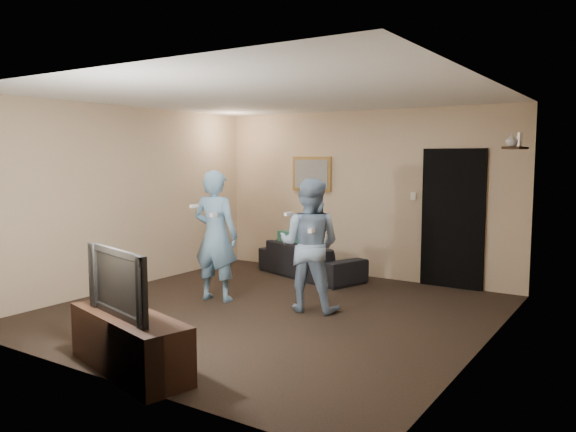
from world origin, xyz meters
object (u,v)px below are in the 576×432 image
Objects in this scene: tv_console at (129,343)px; television at (128,281)px; wii_player_right at (309,245)px; sofa at (311,260)px; wii_player_left at (216,236)px.

tv_console is 0.55m from television.
wii_player_right is at bearing 97.89° from tv_console.
sofa is at bearing 113.70° from television.
wii_player_right is (1.27, 0.26, -0.05)m from wii_player_left.
television is at bearing -67.32° from wii_player_left.
sofa is at bearing 120.29° from wii_player_right.
wii_player_left is 1.30m from wii_player_right.
wii_player_right is (0.31, 2.56, 0.56)m from tv_console.
sofa is 4.32m from television.
tv_console is at bearing -67.32° from wii_player_left.
wii_player_right is at bearing 139.26° from sofa.
television is at bearing 0.00° from tv_console.
wii_player_left reaches higher than sofa.
sofa is 2.01m from wii_player_right.
wii_player_left reaches higher than tv_console.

